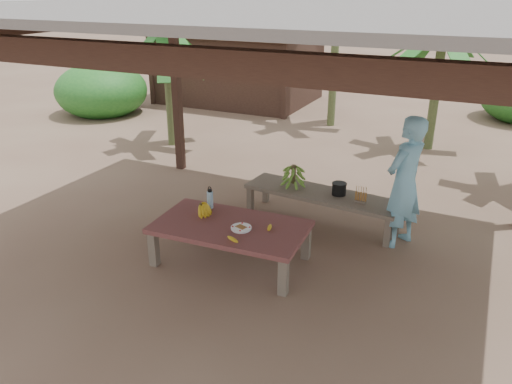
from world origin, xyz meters
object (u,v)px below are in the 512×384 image
at_px(ripe_banana_bunch, 201,208).
at_px(plate, 241,228).
at_px(bench, 322,196).
at_px(woman, 404,182).
at_px(water_flask, 210,199).
at_px(cooking_pot, 339,189).
at_px(work_table, 231,230).

bearing_deg(ripe_banana_bunch, plate, -13.88).
bearing_deg(bench, woman, -3.19).
xyz_separation_m(bench, water_flask, (-1.09, -1.20, 0.23)).
relative_size(plate, water_flask, 0.83).
bearing_deg(water_flask, cooking_pot, 43.23).
bearing_deg(woman, ripe_banana_bunch, -35.37).
xyz_separation_m(ripe_banana_bunch, water_flask, (0.01, 0.22, 0.04)).
bearing_deg(plate, cooking_pot, 67.02).
distance_m(water_flask, cooking_pot, 1.82).
xyz_separation_m(plate, water_flask, (-0.64, 0.38, 0.10)).
height_order(bench, woman, woman).
distance_m(work_table, cooking_pot, 1.79).
relative_size(work_table, ripe_banana_bunch, 7.00).
height_order(ripe_banana_bunch, woman, woman).
relative_size(plate, cooking_pot, 1.25).
distance_m(work_table, plate, 0.20).
distance_m(bench, water_flask, 1.64).
xyz_separation_m(work_table, cooking_pot, (0.86, 1.56, 0.10)).
bearing_deg(plate, woman, 42.08).
height_order(work_table, cooking_pot, cooking_pot).
relative_size(ripe_banana_bunch, plate, 1.09).
xyz_separation_m(water_flask, cooking_pot, (1.32, 1.24, -0.09)).
relative_size(bench, woman, 1.32).
relative_size(ripe_banana_bunch, cooking_pot, 1.37).
relative_size(work_table, water_flask, 6.34).
bearing_deg(bench, ripe_banana_bunch, -122.60).
bearing_deg(ripe_banana_bunch, woman, 29.61).
distance_m(ripe_banana_bunch, plate, 0.67).
distance_m(ripe_banana_bunch, cooking_pot, 1.98).
xyz_separation_m(bench, plate, (-0.46, -1.58, 0.12)).
bearing_deg(woman, cooking_pot, -77.89).
distance_m(plate, woman, 2.14).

